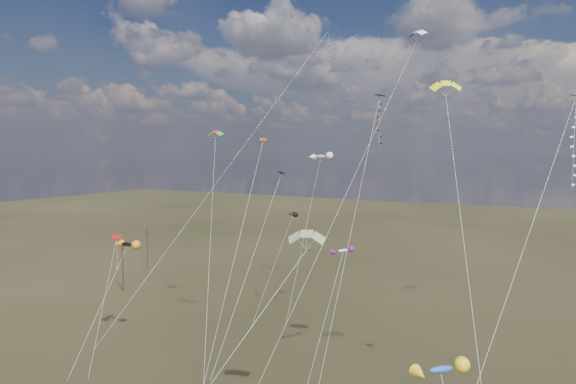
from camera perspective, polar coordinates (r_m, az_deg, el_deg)
The scene contains 17 objects.
utility_pole_near at distance 90.81m, azimuth -17.87°, elevation -7.93°, with size 1.40×0.20×8.00m.
utility_pole_far at distance 106.02m, azimuth -15.36°, elevation -6.07°, with size 1.40×0.20×8.00m.
diamond_black_high at distance 56.95m, azimuth 9.79°, elevation 6.49°, with size 1.35×16.70×29.73m.
diamond_navy_tall at distance 74.64m, azimuth 2.30°, elevation 13.47°, with size 18.07×28.70×41.07m.
diamond_black_mid at distance 60.30m, azimuth -2.95°, elevation -4.30°, with size 0.82×15.49×20.90m.
diamond_red_low at distance 63.10m, azimuth -18.57°, elevation -6.94°, with size 4.18×8.23×13.72m.
diamond_navy_right at distance 42.76m, azimuth 28.68°, elevation 3.42°, with size 7.58×19.57×27.67m.
diamond_orange_center at distance 58.04m, azimuth -4.62°, elevation -1.78°, with size 1.75×14.20×25.00m.
parafoil_yellow at distance 45.96m, azimuth 17.20°, elevation 11.30°, with size 8.45×16.37×29.80m.
parafoil_blue_white at distance 57.98m, azimuth 14.00°, elevation 16.60°, with size 11.86×17.44×36.52m.
parafoil_striped at distance 39.45m, azimuth 2.04°, elevation -4.72°, with size 9.19×13.10×17.83m.
parafoil_tricolor at distance 66.72m, azimuth -8.10°, elevation 6.47°, with size 10.48×15.59×26.41m.
novelty_black_orange at distance 64.03m, azimuth -17.45°, elevation -5.58°, with size 3.40×10.85×12.98m.
novelty_orange_black at distance 72.27m, azimuth 0.53°, elevation -2.55°, with size 3.67×8.94×14.96m.
novelty_white_purple at distance 54.40m, azimuth 6.12°, elevation -6.56°, with size 1.95×8.22×13.39m.
novelty_redwhite_stripe at distance 83.75m, azimuth 3.61°, elevation 3.92°, with size 5.25×18.66×23.23m.
novelty_blue_yellow at distance 26.12m, azimuth 16.69°, elevation -18.54°, with size 6.51×8.73×13.83m.
Camera 1 is at (26.62, -30.77, 23.53)m, focal length 32.00 mm.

